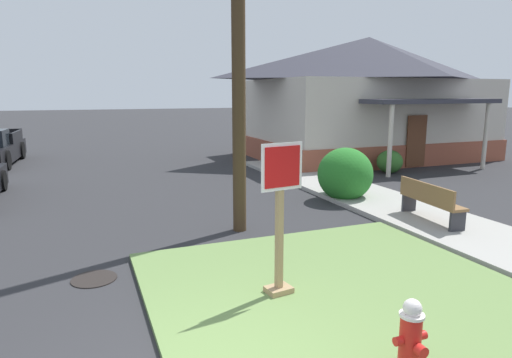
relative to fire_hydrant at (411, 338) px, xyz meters
The scene contains 9 objects.
grass_corner_patch 1.99m from the fire_hydrant, 78.58° to the left, with size 5.39×5.26×0.08m, color #668447.
sidewalk_strip 7.24m from the fire_hydrant, 53.70° to the left, with size 2.20×15.67×0.12m, color #9E9B93.
fire_hydrant is the anchor object (origin of this frame).
stop_sign 2.30m from the fire_hydrant, 102.37° to the left, with size 0.65×0.33×2.16m.
manhole_cover 4.83m from the fire_hydrant, 127.52° to the left, with size 0.70×0.70×0.02m, color black.
street_bench 5.80m from the fire_hydrant, 45.50° to the left, with size 0.57×1.82×0.85m.
corner_house 16.72m from the fire_hydrant, 56.33° to the left, with size 10.39×8.27×5.32m.
shrub_near_porch 12.36m from the fire_hydrant, 52.69° to the left, with size 0.93×0.93×0.84m, color #356D2A.
shrub_by_curb 7.75m from the fire_hydrant, 62.02° to the left, with size 1.49×1.49×1.45m, color #267326.
Camera 1 is at (-1.01, -3.58, 2.90)m, focal length 30.97 mm.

